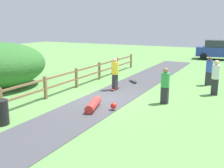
{
  "coord_description": "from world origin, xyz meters",
  "views": [
    {
      "loc": [
        5.81,
        -10.69,
        3.54
      ],
      "look_at": [
        0.75,
        -0.88,
        1.0
      ],
      "focal_mm": 42.54,
      "sensor_mm": 36.0,
      "label": 1
    }
  ],
  "objects_px": {
    "trash_bin": "(1,112)",
    "parked_car_blue": "(218,50)",
    "skateboard_loose": "(133,81)",
    "bystander_blue": "(209,70)",
    "bystander_white": "(216,76)",
    "skater_fallen": "(95,105)",
    "bystander_green": "(165,84)",
    "skater_riding": "(115,72)",
    "bush_large": "(0,65)"
  },
  "relations": [
    {
      "from": "trash_bin",
      "to": "parked_car_blue",
      "type": "bearing_deg",
      "value": 77.51
    },
    {
      "from": "skateboard_loose",
      "to": "bystander_blue",
      "type": "bearing_deg",
      "value": 18.89
    },
    {
      "from": "trash_bin",
      "to": "bystander_white",
      "type": "relative_size",
      "value": 0.51
    },
    {
      "from": "skater_fallen",
      "to": "bystander_green",
      "type": "relative_size",
      "value": 0.93
    },
    {
      "from": "trash_bin",
      "to": "skater_fallen",
      "type": "height_order",
      "value": "trash_bin"
    },
    {
      "from": "skater_riding",
      "to": "parked_car_blue",
      "type": "relative_size",
      "value": 0.4
    },
    {
      "from": "bystander_green",
      "to": "bystander_blue",
      "type": "height_order",
      "value": "bystander_blue"
    },
    {
      "from": "bush_large",
      "to": "skateboard_loose",
      "type": "height_order",
      "value": "bush_large"
    },
    {
      "from": "skater_fallen",
      "to": "skateboard_loose",
      "type": "relative_size",
      "value": 2.11
    },
    {
      "from": "trash_bin",
      "to": "bystander_blue",
      "type": "height_order",
      "value": "bystander_blue"
    },
    {
      "from": "trash_bin",
      "to": "bystander_green",
      "type": "distance_m",
      "value": 6.82
    },
    {
      "from": "bystander_white",
      "to": "parked_car_blue",
      "type": "bearing_deg",
      "value": 95.46
    },
    {
      "from": "skateboard_loose",
      "to": "bystander_blue",
      "type": "height_order",
      "value": "bystander_blue"
    },
    {
      "from": "parked_car_blue",
      "to": "bush_large",
      "type": "bearing_deg",
      "value": -117.89
    },
    {
      "from": "bush_large",
      "to": "skater_fallen",
      "type": "bearing_deg",
      "value": -8.55
    },
    {
      "from": "bush_large",
      "to": "trash_bin",
      "type": "height_order",
      "value": "bush_large"
    },
    {
      "from": "bystander_green",
      "to": "parked_car_blue",
      "type": "height_order",
      "value": "parked_car_blue"
    },
    {
      "from": "bystander_blue",
      "to": "parked_car_blue",
      "type": "height_order",
      "value": "parked_car_blue"
    },
    {
      "from": "bystander_green",
      "to": "bystander_white",
      "type": "relative_size",
      "value": 0.92
    },
    {
      "from": "bystander_blue",
      "to": "bystander_green",
      "type": "bearing_deg",
      "value": -104.71
    },
    {
      "from": "bystander_green",
      "to": "parked_car_blue",
      "type": "bearing_deg",
      "value": 88.51
    },
    {
      "from": "skater_riding",
      "to": "skateboard_loose",
      "type": "bearing_deg",
      "value": 85.65
    },
    {
      "from": "skater_fallen",
      "to": "bystander_blue",
      "type": "distance_m",
      "value": 7.77
    },
    {
      "from": "skater_riding",
      "to": "parked_car_blue",
      "type": "xyz_separation_m",
      "value": [
        3.52,
        15.77,
        -0.02
      ]
    },
    {
      "from": "trash_bin",
      "to": "bush_large",
      "type": "bearing_deg",
      "value": 139.33
    },
    {
      "from": "bystander_white",
      "to": "bystander_blue",
      "type": "bearing_deg",
      "value": 105.28
    },
    {
      "from": "bystander_green",
      "to": "trash_bin",
      "type": "bearing_deg",
      "value": -130.81
    },
    {
      "from": "skater_riding",
      "to": "bystander_blue",
      "type": "distance_m",
      "value": 5.58
    },
    {
      "from": "bystander_green",
      "to": "bystander_blue",
      "type": "distance_m",
      "value": 4.86
    },
    {
      "from": "skater_riding",
      "to": "bystander_white",
      "type": "bearing_deg",
      "value": 16.24
    },
    {
      "from": "bystander_white",
      "to": "parked_car_blue",
      "type": "relative_size",
      "value": 0.41
    },
    {
      "from": "bush_large",
      "to": "parked_car_blue",
      "type": "distance_m",
      "value": 20.45
    },
    {
      "from": "skater_fallen",
      "to": "bush_large",
      "type": "bearing_deg",
      "value": 171.45
    },
    {
      "from": "trash_bin",
      "to": "bystander_green",
      "type": "height_order",
      "value": "bystander_green"
    },
    {
      "from": "trash_bin",
      "to": "skateboard_loose",
      "type": "bearing_deg",
      "value": 79.69
    },
    {
      "from": "bush_large",
      "to": "skater_riding",
      "type": "relative_size",
      "value": 3.15
    },
    {
      "from": "bush_large",
      "to": "bystander_blue",
      "type": "xyz_separation_m",
      "value": [
        10.36,
        5.84,
        -0.34
      ]
    },
    {
      "from": "skater_riding",
      "to": "skateboard_loose",
      "type": "relative_size",
      "value": 2.4
    },
    {
      "from": "skateboard_loose",
      "to": "parked_car_blue",
      "type": "relative_size",
      "value": 0.17
    },
    {
      "from": "skater_fallen",
      "to": "bystander_blue",
      "type": "relative_size",
      "value": 0.92
    },
    {
      "from": "skateboard_loose",
      "to": "bystander_green",
      "type": "height_order",
      "value": "bystander_green"
    },
    {
      "from": "trash_bin",
      "to": "skater_fallen",
      "type": "distance_m",
      "value": 3.67
    },
    {
      "from": "trash_bin",
      "to": "bystander_green",
      "type": "xyz_separation_m",
      "value": [
        4.45,
        5.15,
        0.44
      ]
    },
    {
      "from": "trash_bin",
      "to": "skater_fallen",
      "type": "xyz_separation_m",
      "value": [
        2.1,
        3.0,
        -0.25
      ]
    },
    {
      "from": "bystander_blue",
      "to": "skater_fallen",
      "type": "bearing_deg",
      "value": -117.56
    },
    {
      "from": "bush_large",
      "to": "skater_fallen",
      "type": "distance_m",
      "value": 6.93
    },
    {
      "from": "bush_large",
      "to": "bystander_white",
      "type": "distance_m",
      "value": 11.56
    },
    {
      "from": "bystander_blue",
      "to": "bystander_white",
      "type": "bearing_deg",
      "value": -74.72
    },
    {
      "from": "trash_bin",
      "to": "bystander_white",
      "type": "height_order",
      "value": "bystander_white"
    },
    {
      "from": "skater_riding",
      "to": "skateboard_loose",
      "type": "xyz_separation_m",
      "value": [
        0.16,
        2.12,
        -0.89
      ]
    }
  ]
}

